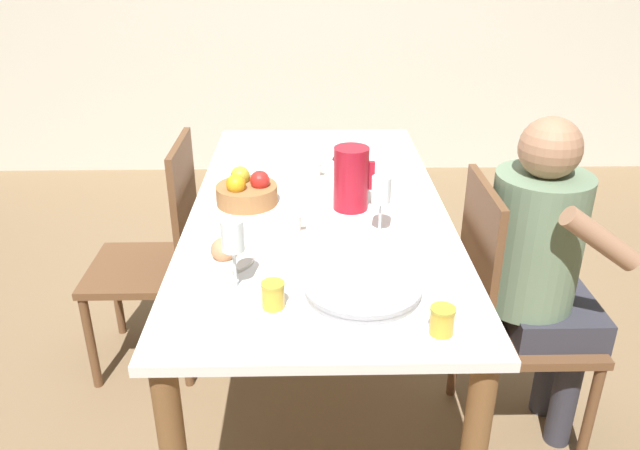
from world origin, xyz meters
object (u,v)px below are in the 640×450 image
wine_glass_juice (233,239)px  jam_jar_amber (442,319)px  teacup_across (312,171)px  jam_jar_red (273,294)px  person_seated (542,261)px  chair_person_side (506,312)px  red_pitcher (351,178)px  serving_tray (363,288)px  wine_glass_water (381,192)px  bread_plate (224,254)px  fruit_bowl (247,191)px  chair_opposite (160,253)px  teacup_near_person (290,225)px

wine_glass_juice → jam_jar_amber: bearing=-22.7°
teacup_across → jam_jar_red: (-0.11, -0.94, 0.01)m
person_seated → wine_glass_juice: person_seated is taller
teacup_across → jam_jar_red: 0.95m
chair_person_side → teacup_across: bearing=-131.0°
chair_person_side → jam_jar_red: size_ratio=13.29×
red_pitcher → serving_tray: red_pitcher is taller
teacup_across → jam_jar_amber: bearing=-73.8°
wine_glass_water → bread_plate: bearing=-160.8°
jam_jar_amber → person_seated: bearing=48.9°
jam_jar_red → fruit_bowl: bearing=100.5°
teacup_across → fruit_bowl: size_ratio=0.57×
red_pitcher → bread_plate: (-0.40, -0.38, -0.09)m
wine_glass_water → jam_jar_red: (-0.33, -0.42, -0.11)m
person_seated → chair_person_side: bearing=-88.0°
red_pitcher → wine_glass_water: 0.23m
bread_plate → fruit_bowl: bearing=85.7°
red_pitcher → person_seated: bearing=-23.1°
wine_glass_water → bread_plate: 0.53m
red_pitcher → jam_jar_amber: 0.78m
person_seated → serving_tray: bearing=-63.4°
teacup_across → bread_plate: size_ratio=0.70×
serving_tray → fruit_bowl: size_ratio=1.48×
chair_person_side → jam_jar_amber: 0.68m
bread_plate → jam_jar_red: bearing=-57.9°
red_pitcher → teacup_across: (-0.14, 0.30, -0.09)m
person_seated → bread_plate: person_seated is taller
jam_jar_amber → wine_glass_water: bearing=99.7°
chair_person_side → fruit_bowl: 1.00m
wine_glass_juice → red_pitcher: bearing=56.9°
chair_opposite → teacup_across: 0.69m
chair_person_side → fruit_bowl: size_ratio=4.40×
person_seated → wine_glass_juice: bearing=-73.8°
bread_plate → jam_jar_amber: (0.58, -0.38, 0.02)m
jam_jar_red → chair_person_side: bearing=25.9°
person_seated → fruit_bowl: 1.04m
person_seated → red_pitcher: size_ratio=5.24×
chair_opposite → wine_glass_water: size_ratio=4.85×
wine_glass_water → chair_opposite: bearing=154.6°
teacup_near_person → jam_jar_amber: (0.39, -0.57, 0.01)m
bread_plate → wine_glass_juice: bearing=-72.0°
person_seated → jam_jar_red: bearing=-66.4°
person_seated → fruit_bowl: size_ratio=5.36×
red_pitcher → jam_jar_red: 0.68m
teacup_near_person → jam_jar_red: bearing=-94.2°
chair_opposite → bread_plate: (0.34, -0.56, 0.30)m
red_pitcher → jam_jar_red: red_pitcher is taller
red_pitcher → bread_plate: 0.56m
red_pitcher → wine_glass_water: (0.08, -0.21, 0.03)m
chair_person_side → jam_jar_red: 0.90m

